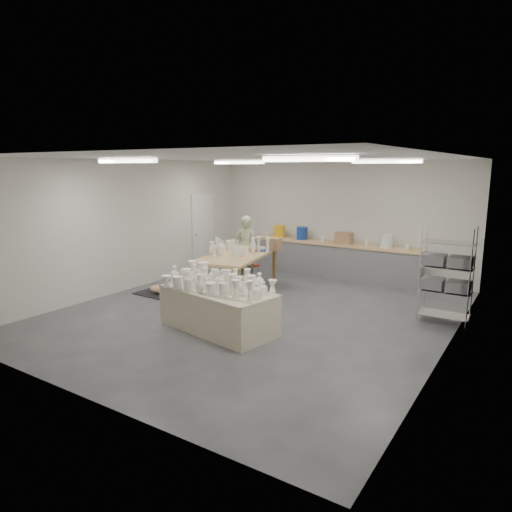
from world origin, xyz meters
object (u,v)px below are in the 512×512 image
Objects in this scene: drying_table at (218,306)px; potter at (247,248)px; work_table at (240,254)px; red_stool at (253,266)px.

potter is (-1.64, 3.34, 0.39)m from drying_table.
drying_table is 2.58m from work_table.
work_table is 1.55m from red_stool.
work_table is 5.68× the size of red_stool.
work_table is at bearing 110.82° from potter.
potter reaches higher than drying_table.
drying_table is 1.36× the size of potter.
potter is (-0.52, 1.07, -0.07)m from work_table.
drying_table is at bearing 110.84° from potter.
red_stool is (-0.52, 1.34, -0.59)m from work_table.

